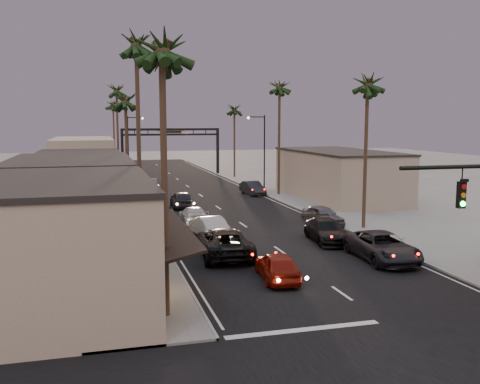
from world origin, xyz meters
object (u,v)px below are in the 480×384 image
palm_far (113,102)px  oncoming_pickup (224,242)px  palm_ra (368,79)px  curbside_near (382,247)px  arch (171,140)px  oncoming_silver (208,226)px  streetlight_right (262,148)px  palm_ld (116,87)px  palm_rc (234,107)px  palm_lb (136,39)px  curbside_black (327,231)px  palm_la (162,41)px  palm_rb (280,84)px  oncoming_red (277,266)px  palm_lc (125,96)px  streetlight_left (130,145)px

palm_far → oncoming_pickup: palm_far is taller
palm_ra → curbside_near: size_ratio=2.18×
arch → oncoming_silver: bearing=-94.5°
streetlight_right → palm_ld: bearing=147.2°
palm_rc → oncoming_silver: 42.73m
streetlight_right → oncoming_silver: streetlight_right is taller
palm_lb → curbside_black: palm_lb is taller
palm_la → oncoming_pickup: 14.92m
streetlight_right → palm_far: size_ratio=0.68×
palm_la → palm_rb: 39.01m
oncoming_red → oncoming_silver: 11.37m
palm_lb → palm_rc: bearing=67.7°
palm_ld → palm_lc: bearing=-90.0°
oncoming_silver → curbside_near: size_ratio=0.78×
palm_ra → palm_far: bearing=107.4°
palm_ld → oncoming_pickup: size_ratio=2.21×
streetlight_right → curbside_near: bearing=-93.5°
oncoming_silver → palm_ld: bearing=-87.5°
streetlight_left → palm_ld: size_ratio=0.63×
oncoming_silver → oncoming_pickup: bearing=81.0°
oncoming_pickup → curbside_near: 9.55m
streetlight_left → palm_la: size_ratio=0.68×
palm_la → palm_ld: (-0.00, 46.00, 0.97)m
oncoming_silver → streetlight_right: bearing=-123.6°
streetlight_left → palm_ra: size_ratio=0.68×
palm_lb → palm_ra: bearing=6.6°
oncoming_red → curbside_black: bearing=-123.4°
curbside_black → palm_rc: bearing=90.0°
arch → palm_far: 12.96m
streetlight_right → palm_la: palm_la is taller
palm_rb → curbside_near: size_ratio=2.34×
palm_rb → curbside_near: bearing=-96.9°
arch → palm_lc: size_ratio=1.25×
palm_ra → curbside_near: palm_ra is taller
streetlight_right → palm_ra: size_ratio=0.68×
palm_far → oncoming_red: palm_far is taller
palm_far → palm_lc: bearing=-90.4°
palm_rb → palm_ld: bearing=147.4°
palm_la → oncoming_pickup: (4.74, 9.43, -10.55)m
palm_rc → palm_far: size_ratio=0.92×
palm_lb → palm_far: 56.03m
palm_lb → palm_lc: 14.30m
palm_lc → oncoming_pickup: palm_lc is taller
streetlight_right → curbside_near: 30.32m
streetlight_right → palm_ld: (-15.52, 10.00, 7.09)m
palm_la → palm_lc: palm_la is taller
palm_far → oncoming_red: size_ratio=2.97×
curbside_black → curbside_near: bearing=-72.4°
streetlight_left → palm_ra: bearing=-65.5°
oncoming_pickup → curbside_black: 8.11m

